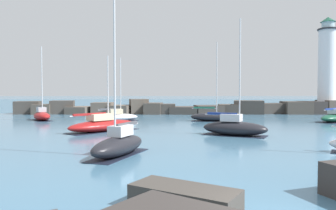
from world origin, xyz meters
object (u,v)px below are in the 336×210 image
(sailboat_moored_8, at_px, (213,117))
(sailboat_moored_0, at_px, (103,125))
(sailboat_moored_2, at_px, (234,127))
(sailboat_moored_7, at_px, (119,144))
(lighthouse, at_px, (327,71))
(sailboat_moored_4, at_px, (117,116))
(sailboat_moored_3, at_px, (42,115))

(sailboat_moored_8, bearing_deg, sailboat_moored_0, -139.73)
(sailboat_moored_2, relative_size, sailboat_moored_7, 1.01)
(lighthouse, height_order, sailboat_moored_7, lighthouse)
(lighthouse, bearing_deg, sailboat_moored_4, -158.64)
(sailboat_moored_3, xyz_separation_m, sailboat_moored_7, (13.50, -25.00, 0.02))
(sailboat_moored_4, bearing_deg, sailboat_moored_3, 174.03)
(lighthouse, distance_m, sailboat_moored_3, 48.17)
(sailboat_moored_0, xyz_separation_m, sailboat_moored_8, (12.62, 10.69, -0.03))
(sailboat_moored_2, relative_size, sailboat_moored_4, 1.22)
(lighthouse, xyz_separation_m, sailboat_moored_2, (-23.28, -28.87, -6.88))
(lighthouse, bearing_deg, sailboat_moored_7, -130.61)
(sailboat_moored_2, xyz_separation_m, sailboat_moored_4, (-12.24, 14.98, -0.15))
(sailboat_moored_7, bearing_deg, sailboat_moored_2, 44.36)
(sailboat_moored_2, bearing_deg, sailboat_moored_8, 88.20)
(lighthouse, relative_size, sailboat_moored_3, 1.72)
(sailboat_moored_0, distance_m, sailboat_moored_3, 16.49)
(lighthouse, height_order, sailboat_moored_3, lighthouse)
(sailboat_moored_0, distance_m, sailboat_moored_4, 11.66)
(sailboat_moored_0, height_order, sailboat_moored_4, sailboat_moored_4)
(lighthouse, height_order, sailboat_moored_2, lighthouse)
(sailboat_moored_3, height_order, sailboat_moored_8, sailboat_moored_8)
(sailboat_moored_3, bearing_deg, lighthouse, 15.58)
(sailboat_moored_0, height_order, sailboat_moored_7, sailboat_moored_7)
(lighthouse, distance_m, sailboat_moored_2, 37.72)
(sailboat_moored_0, xyz_separation_m, sailboat_moored_7, (3.04, -12.26, 0.07))
(sailboat_moored_0, bearing_deg, sailboat_moored_8, 40.27)
(sailboat_moored_2, bearing_deg, sailboat_moored_4, 129.25)
(sailboat_moored_2, height_order, sailboat_moored_8, sailboat_moored_8)
(sailboat_moored_7, bearing_deg, lighthouse, 49.39)
(sailboat_moored_4, xyz_separation_m, sailboat_moored_7, (3.10, -23.92, 0.13))
(sailboat_moored_4, bearing_deg, lighthouse, 21.36)
(sailboat_moored_2, relative_size, sailboat_moored_8, 0.99)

